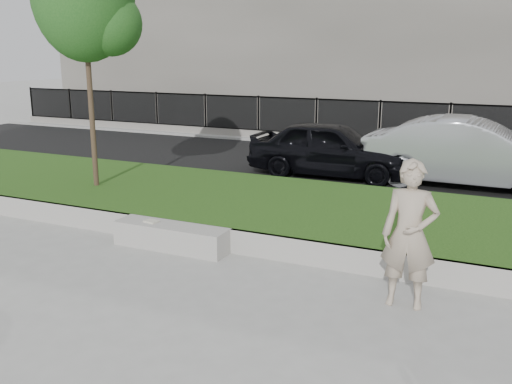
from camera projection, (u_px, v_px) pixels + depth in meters
The scene contains 13 objects.
ground at pixel (225, 280), 8.18m from camera, with size 90.00×90.00×0.00m, color gray.
grass_bank at pixel (299, 213), 10.77m from camera, with size 34.00×4.00×0.40m, color black.
grass_kerb at pixel (256, 245), 9.05m from camera, with size 34.00×0.08×0.40m, color gray.
street at pixel (370, 169), 15.65m from camera, with size 34.00×7.00×0.04m, color black.
far_pavement at pixel (402, 144), 19.60m from camera, with size 34.00×3.00×0.12m, color gray.
iron_fence at pixel (397, 134), 18.61m from camera, with size 32.00×0.30×1.50m.
building_facade at pixel (441, 7), 24.56m from camera, with size 34.00×10.00×10.00m, color #5D5951.
stone_bench at pixel (171, 237), 9.42m from camera, with size 1.99×0.50×0.41m, color gray.
man at pixel (410, 235), 7.15m from camera, with size 0.70×0.46×1.91m, color tan.
book at pixel (151, 221), 9.52m from camera, with size 0.23×0.17×0.03m, color beige.
young_tree at pixel (88, 0), 11.25m from camera, with size 2.12×2.03×5.18m.
car_dark at pixel (331, 149), 14.53m from camera, with size 1.69×4.19×1.43m, color black.
car_silver at pixel (471, 153), 13.38m from camera, with size 1.72×4.92×1.62m, color #9C9EA4.
Camera 1 is at (3.62, -6.73, 3.21)m, focal length 40.00 mm.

